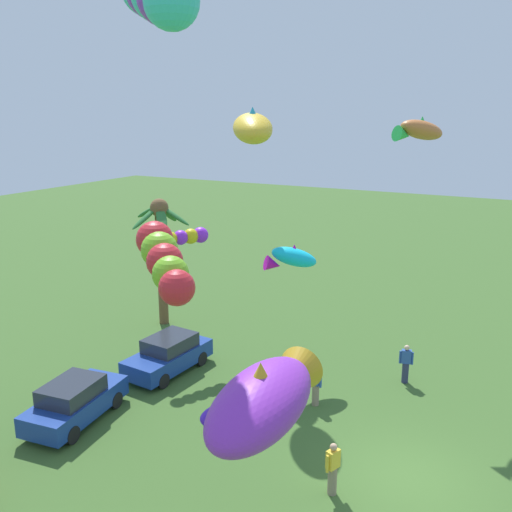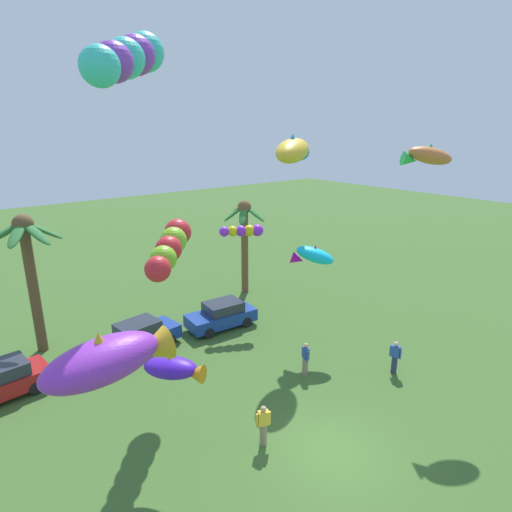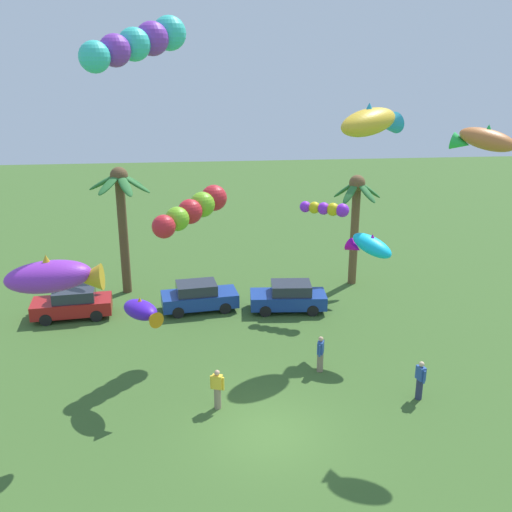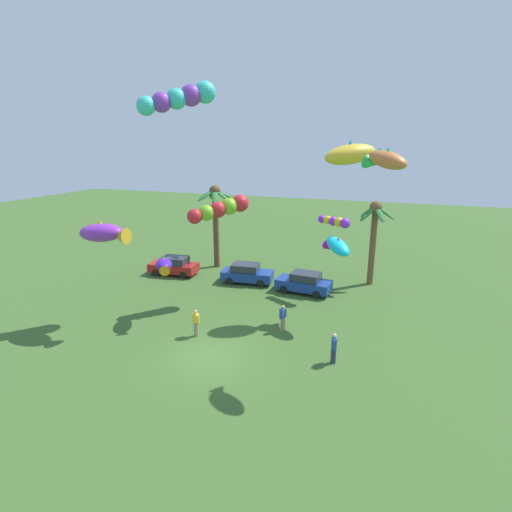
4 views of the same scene
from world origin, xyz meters
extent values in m
plane|color=#3D6028|center=(0.00, 0.00, 0.00)|extent=(120.00, 120.00, 0.00)
cylinder|color=brown|center=(-6.25, 14.02, 3.31)|extent=(0.50, 0.50, 6.61)
ellipsoid|color=#2D7033|center=(-5.45, 13.90, 6.22)|extent=(1.81, 0.79, 1.23)
ellipsoid|color=#2D7033|center=(-5.70, 14.65, 6.25)|extent=(1.58, 1.69, 1.17)
ellipsoid|color=#2D7033|center=(-6.76, 14.67, 6.25)|extent=(1.53, 1.72, 1.18)
ellipsoid|color=#2D7033|center=(-7.08, 14.19, 6.28)|extent=(1.87, 0.88, 1.12)
ellipsoid|color=#2D7033|center=(-6.69, 13.28, 6.31)|extent=(1.40, 1.85, 1.05)
ellipsoid|color=#2D7033|center=(-5.89, 13.27, 6.26)|extent=(1.25, 1.85, 1.15)
sphere|color=brown|center=(-6.25, 14.02, 6.61)|extent=(0.95, 0.95, 0.95)
cylinder|color=brown|center=(6.75, 13.98, 2.98)|extent=(0.47, 0.47, 5.96)
ellipsoid|color=#2D7033|center=(7.45, 14.03, 5.56)|extent=(1.56, 0.59, 1.19)
ellipsoid|color=#2D7033|center=(6.88, 14.75, 5.70)|extent=(0.75, 1.71, 0.95)
ellipsoid|color=#2D7033|center=(6.21, 14.39, 5.54)|extent=(1.49, 1.29, 1.24)
ellipsoid|color=#2D7033|center=(6.27, 13.50, 5.54)|extent=(1.40, 1.40, 1.24)
ellipsoid|color=#2D7033|center=(7.09, 13.35, 5.58)|extent=(1.17, 1.59, 1.17)
sphere|color=brown|center=(6.75, 13.98, 5.96)|extent=(0.90, 0.90, 0.90)
cube|color=navy|center=(-2.22, 11.01, 0.60)|extent=(4.07, 2.14, 0.70)
cube|color=#282D38|center=(-2.37, 10.99, 1.23)|extent=(2.19, 1.72, 0.56)
cylinder|color=black|center=(-1.11, 11.93, 0.30)|extent=(0.62, 0.25, 0.60)
cylinder|color=black|center=(-0.92, 10.37, 0.30)|extent=(0.62, 0.25, 0.60)
cylinder|color=black|center=(-3.51, 11.64, 0.30)|extent=(0.62, 0.25, 0.60)
cylinder|color=black|center=(-3.33, 10.09, 0.30)|extent=(0.62, 0.25, 0.60)
cube|color=navy|center=(2.36, 10.45, 0.60)|extent=(4.02, 2.01, 0.70)
cube|color=#282D38|center=(2.51, 10.44, 1.23)|extent=(2.14, 1.65, 0.56)
cylinder|color=black|center=(1.09, 9.77, 0.30)|extent=(0.61, 0.23, 0.60)
cylinder|color=black|center=(1.22, 11.33, 0.30)|extent=(0.61, 0.23, 0.60)
cylinder|color=black|center=(3.50, 9.57, 0.30)|extent=(0.61, 0.23, 0.60)
cylinder|color=black|center=(3.63, 11.13, 0.30)|extent=(0.61, 0.23, 0.60)
cube|color=#A51919|center=(-8.66, 10.80, 0.60)|extent=(4.04, 2.05, 0.70)
cube|color=#282D38|center=(-8.51, 10.82, 1.23)|extent=(2.16, 1.68, 0.56)
cylinder|color=black|center=(-9.79, 9.92, 0.30)|extent=(0.61, 0.23, 0.60)
cylinder|color=black|center=(-9.93, 11.47, 0.30)|extent=(0.61, 0.23, 0.60)
cylinder|color=black|center=(-7.38, 10.14, 0.30)|extent=(0.61, 0.23, 0.60)
cylinder|color=black|center=(-7.53, 11.69, 0.30)|extent=(0.61, 0.23, 0.60)
cylinder|color=#2D3351|center=(5.99, 1.54, 0.42)|extent=(0.26, 0.26, 0.84)
cube|color=#2D519E|center=(5.99, 1.54, 1.11)|extent=(0.31, 0.42, 0.54)
sphere|color=beige|center=(5.99, 1.54, 1.48)|extent=(0.21, 0.21, 0.21)
cylinder|color=#2D519E|center=(6.04, 1.32, 1.06)|extent=(0.09, 0.09, 0.52)
cylinder|color=#2D519E|center=(5.94, 1.77, 1.06)|extent=(0.09, 0.09, 0.52)
cylinder|color=gray|center=(-1.72, 1.75, 0.42)|extent=(0.26, 0.26, 0.84)
cube|color=yellow|center=(-1.72, 1.75, 1.11)|extent=(0.44, 0.35, 0.54)
sphere|color=tan|center=(-1.72, 1.75, 1.48)|extent=(0.21, 0.21, 0.21)
cylinder|color=yellow|center=(-1.51, 1.67, 1.06)|extent=(0.09, 0.09, 0.52)
cylinder|color=yellow|center=(-1.94, 1.84, 1.06)|extent=(0.09, 0.09, 0.52)
cylinder|color=gray|center=(2.67, 4.03, 0.42)|extent=(0.26, 0.26, 0.84)
cube|color=#2D519E|center=(2.67, 4.03, 1.11)|extent=(0.36, 0.44, 0.54)
sphere|color=tan|center=(2.67, 4.03, 1.48)|extent=(0.21, 0.21, 0.21)
cylinder|color=#2D519E|center=(2.76, 4.24, 1.06)|extent=(0.09, 0.09, 0.52)
cylinder|color=#2D519E|center=(2.58, 3.82, 1.06)|extent=(0.09, 0.09, 0.52)
sphere|color=red|center=(-1.46, 7.83, 6.67)|extent=(1.14, 1.14, 1.14)
sphere|color=#76BF23|center=(-1.99, 7.25, 6.52)|extent=(1.10, 1.10, 1.10)
sphere|color=red|center=(-2.52, 6.67, 6.37)|extent=(1.05, 1.05, 1.05)
sphere|color=#76BF23|center=(-3.05, 6.09, 6.22)|extent=(1.01, 1.01, 1.01)
sphere|color=red|center=(-3.58, 5.51, 6.07)|extent=(0.96, 0.96, 0.96)
ellipsoid|color=yellow|center=(5.37, 8.09, 9.83)|extent=(3.59, 3.10, 1.58)
cone|color=#279DC9|center=(6.55, 8.86, 9.63)|extent=(1.49, 1.45, 1.13)
cone|color=#279DC9|center=(5.37, 8.09, 10.34)|extent=(0.87, 0.87, 0.64)
sphere|color=#36CDBD|center=(-3.05, 6.45, 13.35)|extent=(1.28, 1.28, 1.28)
sphere|color=purple|center=(-3.66, 5.83, 13.13)|extent=(1.23, 1.23, 1.23)
sphere|color=#36CDBD|center=(-4.28, 5.21, 12.91)|extent=(1.18, 1.18, 1.18)
sphere|color=purple|center=(-4.89, 4.59, 12.69)|extent=(1.13, 1.13, 1.13)
sphere|color=#36CDBD|center=(-5.50, 3.97, 12.47)|extent=(1.08, 1.08, 1.08)
sphere|color=#9227EF|center=(5.04, 10.48, 5.29)|extent=(0.69, 0.69, 0.69)
sphere|color=yellow|center=(4.61, 10.70, 5.29)|extent=(0.66, 0.66, 0.66)
sphere|color=#9227EF|center=(4.18, 10.93, 5.30)|extent=(0.63, 0.63, 0.63)
sphere|color=yellow|center=(3.75, 11.15, 5.30)|extent=(0.61, 0.61, 0.61)
sphere|color=#9227EF|center=(3.32, 11.37, 5.31)|extent=(0.58, 0.58, 0.58)
ellipsoid|color=#11C8F0|center=(5.26, 6.13, 4.78)|extent=(2.11, 2.20, 1.25)
cone|color=#C50BAD|center=(4.67, 6.78, 4.52)|extent=(0.98, 0.99, 0.78)
cone|color=#C50BAD|center=(5.26, 6.13, 5.10)|extent=(0.55, 0.55, 0.40)
ellipsoid|color=purple|center=(-7.15, 1.22, 5.66)|extent=(2.92, 1.44, 1.26)
cone|color=gold|center=(-5.88, 1.21, 5.56)|extent=(0.98, 0.91, 0.97)
cone|color=gold|center=(-7.15, 1.22, 6.13)|extent=(0.57, 0.57, 0.58)
ellipsoid|color=#4418C6|center=(-4.48, 3.16, 3.52)|extent=(1.86, 2.12, 0.81)
cone|color=orange|center=(-4.00, 2.46, 3.46)|extent=(0.86, 0.87, 0.64)
cone|color=orange|center=(-4.48, 3.16, 3.83)|extent=(0.52, 0.52, 0.39)
ellipsoid|color=#C86E34|center=(7.70, 1.94, 9.79)|extent=(2.19, 2.01, 1.07)
cone|color=green|center=(7.02, 2.48, 9.62)|extent=(0.95, 0.93, 0.72)
cone|color=green|center=(7.70, 1.94, 10.10)|extent=(0.54, 0.54, 0.39)
camera|label=1|loc=(-14.75, -2.71, 10.46)|focal=39.19mm
camera|label=2|loc=(-9.79, -7.91, 10.93)|focal=29.61mm
camera|label=3|loc=(-2.37, -17.06, 12.22)|focal=40.60mm
camera|label=4|loc=(8.34, -16.12, 10.49)|focal=27.83mm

